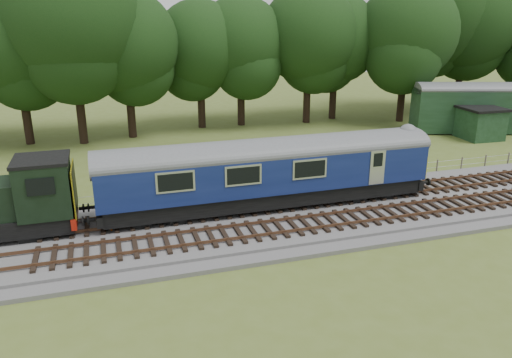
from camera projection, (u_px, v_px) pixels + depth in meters
name	position (u px, v px, depth m)	size (l,w,h in m)	color
ground	(364.00, 210.00, 27.82)	(120.00, 120.00, 0.00)	#536324
ballast	(365.00, 208.00, 27.76)	(70.00, 7.00, 0.35)	#4C4C4F
track_north	(353.00, 195.00, 28.95)	(67.20, 2.40, 0.21)	black
track_south	(380.00, 214.00, 26.24)	(67.20, 2.40, 0.21)	black
fence	(330.00, 185.00, 31.89)	(64.00, 0.12, 1.00)	#6B6054
tree_line	(251.00, 127.00, 47.72)	(70.00, 8.00, 18.00)	black
dmu_railcar	(268.00, 167.00, 26.78)	(18.05, 2.86, 3.88)	black
worker	(107.00, 215.00, 24.15)	(0.61, 0.40, 1.68)	orange
parked_coach	(511.00, 105.00, 45.21)	(17.37, 8.23, 4.42)	#173218
shed	(480.00, 123.00, 43.14)	(3.51, 3.51, 2.75)	#173218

